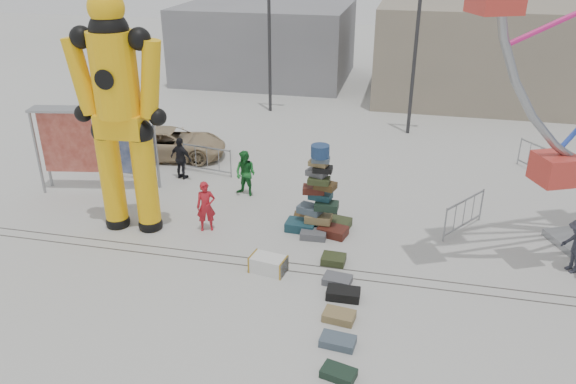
% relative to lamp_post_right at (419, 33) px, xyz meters
% --- Properties ---
extents(ground, '(90.00, 90.00, 0.00)m').
position_rel_lamp_post_right_xyz_m(ground, '(-3.09, -13.00, -4.48)').
color(ground, '#9E9E99').
rests_on(ground, ground).
extents(track_line_near, '(40.00, 0.04, 0.01)m').
position_rel_lamp_post_right_xyz_m(track_line_near, '(-3.09, -12.40, -4.48)').
color(track_line_near, '#47443F').
rests_on(track_line_near, ground).
extents(track_line_far, '(40.00, 0.04, 0.01)m').
position_rel_lamp_post_right_xyz_m(track_line_far, '(-3.09, -12.00, -4.48)').
color(track_line_far, '#47443F').
rests_on(track_line_far, ground).
extents(building_right, '(12.00, 8.00, 5.00)m').
position_rel_lamp_post_right_xyz_m(building_right, '(3.91, 7.00, -1.98)').
color(building_right, gray).
rests_on(building_right, ground).
extents(building_left, '(10.00, 8.00, 4.40)m').
position_rel_lamp_post_right_xyz_m(building_left, '(-9.09, 9.00, -2.28)').
color(building_left, gray).
rests_on(building_left, ground).
extents(lamp_post_right, '(1.41, 0.25, 8.00)m').
position_rel_lamp_post_right_xyz_m(lamp_post_right, '(0.00, 0.00, 0.00)').
color(lamp_post_right, '#2D2D30').
rests_on(lamp_post_right, ground).
extents(lamp_post_left, '(1.41, 0.25, 8.00)m').
position_rel_lamp_post_right_xyz_m(lamp_post_left, '(-7.00, 2.00, 0.00)').
color(lamp_post_left, '#2D2D30').
rests_on(lamp_post_left, ground).
extents(suitcase_tower, '(2.00, 1.74, 2.79)m').
position_rel_lamp_post_right_xyz_m(suitcase_tower, '(-2.53, -9.89, -3.70)').
color(suitcase_tower, '#19404C').
rests_on(suitcase_tower, ground).
extents(crash_test_dummy, '(2.89, 1.28, 7.29)m').
position_rel_lamp_post_right_xyz_m(crash_test_dummy, '(-8.18, -11.00, -0.64)').
color(crash_test_dummy, black).
rests_on(crash_test_dummy, ground).
extents(banner_scaffold, '(4.22, 1.42, 3.01)m').
position_rel_lamp_post_right_xyz_m(banner_scaffold, '(-10.54, -8.72, -2.22)').
color(banner_scaffold, gray).
rests_on(banner_scaffold, ground).
extents(steamer_trunk, '(1.04, 0.71, 0.45)m').
position_rel_lamp_post_right_xyz_m(steamer_trunk, '(-3.45, -12.54, -4.26)').
color(steamer_trunk, silver).
rests_on(steamer_trunk, ground).
extents(row_case_0, '(0.67, 0.56, 0.22)m').
position_rel_lamp_post_right_xyz_m(row_case_0, '(-1.78, -11.72, -4.37)').
color(row_case_0, '#333D1E').
rests_on(row_case_0, ground).
extents(row_case_1, '(0.79, 0.60, 0.20)m').
position_rel_lamp_post_right_xyz_m(row_case_1, '(-1.54, -12.69, -4.38)').
color(row_case_1, '#595A61').
rests_on(row_case_1, ground).
extents(row_case_2, '(0.85, 0.49, 0.25)m').
position_rel_lamp_post_right_xyz_m(row_case_2, '(-1.30, -13.31, -4.35)').
color(row_case_2, black).
rests_on(row_case_2, ground).
extents(row_case_3, '(0.80, 0.59, 0.21)m').
position_rel_lamp_post_right_xyz_m(row_case_3, '(-1.29, -14.20, -4.38)').
color(row_case_3, olive).
rests_on(row_case_3, ground).
extents(row_case_4, '(0.83, 0.55, 0.19)m').
position_rel_lamp_post_right_xyz_m(row_case_4, '(-1.19, -15.09, -4.38)').
color(row_case_4, '#475766').
rests_on(row_case_4, ground).
extents(row_case_5, '(0.80, 0.60, 0.19)m').
position_rel_lamp_post_right_xyz_m(row_case_5, '(-1.03, -16.08, -4.39)').
color(row_case_5, '#192E21').
rests_on(row_case_5, ground).
extents(barricade_dummy_a, '(1.94, 0.69, 1.10)m').
position_rel_lamp_post_right_xyz_m(barricade_dummy_a, '(-11.73, -6.55, -3.93)').
color(barricade_dummy_a, gray).
rests_on(barricade_dummy_a, ground).
extents(barricade_dummy_b, '(1.99, 0.39, 1.10)m').
position_rel_lamp_post_right_xyz_m(barricade_dummy_b, '(-9.95, -7.53, -3.93)').
color(barricade_dummy_b, gray).
rests_on(barricade_dummy_b, ground).
extents(barricade_dummy_c, '(1.99, 0.42, 1.10)m').
position_rel_lamp_post_right_xyz_m(barricade_dummy_c, '(-7.40, -6.48, -3.93)').
color(barricade_dummy_c, gray).
rests_on(barricade_dummy_c, ground).
extents(barricade_wheel_front, '(1.24, 1.69, 1.10)m').
position_rel_lamp_post_right_xyz_m(barricade_wheel_front, '(1.82, -9.00, -3.93)').
color(barricade_wheel_front, gray).
rests_on(barricade_wheel_front, ground).
extents(barricade_wheel_back, '(1.26, 1.68, 1.10)m').
position_rel_lamp_post_right_xyz_m(barricade_wheel_back, '(4.86, -3.71, -3.93)').
color(barricade_wheel_back, gray).
rests_on(barricade_wheel_back, ground).
extents(pedestrian_red, '(0.68, 0.57, 1.60)m').
position_rel_lamp_post_right_xyz_m(pedestrian_red, '(-5.89, -10.67, -3.68)').
color(pedestrian_red, '#AA1822').
rests_on(pedestrian_red, ground).
extents(pedestrian_green, '(0.94, 0.83, 1.61)m').
position_rel_lamp_post_right_xyz_m(pedestrian_green, '(-5.43, -7.98, -3.67)').
color(pedestrian_green, '#1A6B29').
rests_on(pedestrian_green, ground).
extents(pedestrian_black, '(1.01, 0.65, 1.59)m').
position_rel_lamp_post_right_xyz_m(pedestrian_black, '(-8.16, -7.12, -3.69)').
color(pedestrian_black, black).
rests_on(pedestrian_black, ground).
extents(pedestrian_grey, '(0.93, 1.15, 1.56)m').
position_rel_lamp_post_right_xyz_m(pedestrian_grey, '(4.58, -10.71, -3.70)').
color(pedestrian_grey, '#252731').
rests_on(pedestrian_grey, ground).
extents(parked_suv, '(4.66, 2.75, 1.21)m').
position_rel_lamp_post_right_xyz_m(parked_suv, '(-9.40, -5.21, -3.87)').
color(parked_suv, tan).
rests_on(parked_suv, ground).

